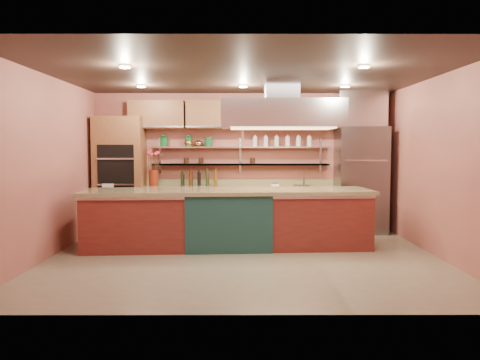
{
  "coord_description": "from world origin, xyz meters",
  "views": [
    {
      "loc": [
        -0.08,
        -7.13,
        1.7
      ],
      "look_at": [
        -0.06,
        1.0,
        1.13
      ],
      "focal_mm": 35.0,
      "sensor_mm": 36.0,
      "label": 1
    }
  ],
  "objects_px": {
    "refrigerator": "(361,180)",
    "flower_vase": "(154,178)",
    "green_canister": "(209,142)",
    "island": "(228,218)",
    "copper_kettle": "(198,143)",
    "kitchen_scale": "(275,184)"
  },
  "relations": [
    {
      "from": "refrigerator",
      "to": "green_canister",
      "type": "distance_m",
      "value": 3.14
    },
    {
      "from": "kitchen_scale",
      "to": "green_canister",
      "type": "height_order",
      "value": "green_canister"
    },
    {
      "from": "flower_vase",
      "to": "green_canister",
      "type": "height_order",
      "value": "green_canister"
    },
    {
      "from": "copper_kettle",
      "to": "green_canister",
      "type": "xyz_separation_m",
      "value": [
        0.21,
        0.0,
        0.03
      ]
    },
    {
      "from": "flower_vase",
      "to": "kitchen_scale",
      "type": "height_order",
      "value": "flower_vase"
    },
    {
      "from": "flower_vase",
      "to": "green_canister",
      "type": "distance_m",
      "value": 1.32
    },
    {
      "from": "kitchen_scale",
      "to": "copper_kettle",
      "type": "xyz_separation_m",
      "value": [
        -1.54,
        0.22,
        0.81
      ]
    },
    {
      "from": "island",
      "to": "flower_vase",
      "type": "bearing_deg",
      "value": 133.42
    },
    {
      "from": "island",
      "to": "copper_kettle",
      "type": "xyz_separation_m",
      "value": [
        -0.63,
        1.64,
        1.29
      ]
    },
    {
      "from": "flower_vase",
      "to": "kitchen_scale",
      "type": "xyz_separation_m",
      "value": [
        2.42,
        0.0,
        -0.12
      ]
    },
    {
      "from": "copper_kettle",
      "to": "green_canister",
      "type": "bearing_deg",
      "value": 0.0
    },
    {
      "from": "refrigerator",
      "to": "flower_vase",
      "type": "height_order",
      "value": "refrigerator"
    },
    {
      "from": "refrigerator",
      "to": "island",
      "type": "bearing_deg",
      "value": -151.64
    },
    {
      "from": "island",
      "to": "flower_vase",
      "type": "distance_m",
      "value": 2.16
    },
    {
      "from": "island",
      "to": "refrigerator",
      "type": "bearing_deg",
      "value": 24.97
    },
    {
      "from": "island",
      "to": "kitchen_scale",
      "type": "bearing_deg",
      "value": 54.04
    },
    {
      "from": "flower_vase",
      "to": "refrigerator",
      "type": "bearing_deg",
      "value": -0.14
    },
    {
      "from": "island",
      "to": "flower_vase",
      "type": "height_order",
      "value": "flower_vase"
    },
    {
      "from": "flower_vase",
      "to": "copper_kettle",
      "type": "height_order",
      "value": "copper_kettle"
    },
    {
      "from": "kitchen_scale",
      "to": "refrigerator",
      "type": "bearing_deg",
      "value": -3.59
    },
    {
      "from": "refrigerator",
      "to": "island",
      "type": "xyz_separation_m",
      "value": [
        -2.61,
        -1.41,
        -0.56
      ]
    },
    {
      "from": "copper_kettle",
      "to": "green_canister",
      "type": "distance_m",
      "value": 0.21
    }
  ]
}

